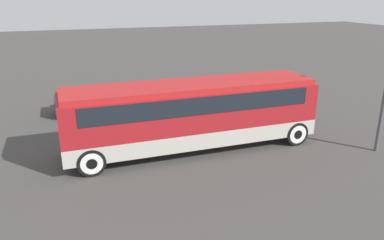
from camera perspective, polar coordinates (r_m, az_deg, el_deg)
The scene contains 4 objects.
ground_plane at distance 16.36m, azimuth 0.00°, elevation -4.36°, with size 120.00×120.00×0.00m, color #423F3D.
tour_bus at distance 15.78m, azimuth 0.33°, elevation 1.59°, with size 10.72×2.61×2.92m.
parked_car_near at distance 22.57m, azimuth 8.13°, elevation 3.83°, with size 4.34×1.92×1.37m.
parked_car_mid at distance 21.87m, azimuth -14.52°, elevation 3.04°, with size 4.46×1.98×1.41m.
Camera 1 is at (-5.06, -14.16, 6.44)m, focal length 35.00 mm.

